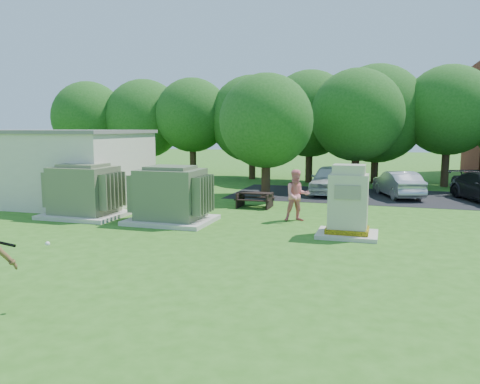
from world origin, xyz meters
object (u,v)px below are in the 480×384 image
(transformer_right, at_px, (171,196))
(car_white, at_px, (330,179))
(picnic_table, at_px, (255,198))
(person_at_picnic, at_px, (297,195))
(generator_cabinet, at_px, (348,205))
(car_silver_a, at_px, (398,184))
(transformer_left, at_px, (84,192))

(transformer_right, relative_size, car_white, 0.68)
(picnic_table, distance_m, person_at_picnic, 3.39)
(generator_cabinet, distance_m, car_white, 9.90)
(transformer_right, height_order, picnic_table, transformer_right)
(picnic_table, distance_m, car_silver_a, 7.93)
(generator_cabinet, distance_m, picnic_table, 6.18)
(generator_cabinet, distance_m, person_at_picnic, 2.81)
(person_at_picnic, relative_size, car_white, 0.44)
(transformer_right, distance_m, generator_cabinet, 6.37)
(picnic_table, bearing_deg, car_silver_a, 40.66)
(picnic_table, relative_size, person_at_picnic, 0.80)
(transformer_left, bearing_deg, car_white, 48.22)
(generator_cabinet, distance_m, car_silver_a, 9.73)
(transformer_left, relative_size, picnic_table, 1.96)
(picnic_table, bearing_deg, person_at_picnic, -46.71)
(transformer_left, xyz_separation_m, transformer_right, (3.70, 0.00, 0.00))
(generator_cabinet, height_order, picnic_table, generator_cabinet)
(car_silver_a, bearing_deg, person_at_picnic, 45.22)
(transformer_left, relative_size, car_silver_a, 0.76)
(transformer_left, xyz_separation_m, person_at_picnic, (8.06, 1.59, -0.01))
(generator_cabinet, xyz_separation_m, car_white, (-1.69, 9.75, -0.26))
(generator_cabinet, relative_size, car_white, 0.52)
(generator_cabinet, bearing_deg, transformer_right, 176.54)
(person_at_picnic, xyz_separation_m, car_white, (0.31, 7.78, -0.21))
(transformer_left, relative_size, generator_cabinet, 1.31)
(person_at_picnic, bearing_deg, transformer_left, 167.78)
(picnic_table, bearing_deg, transformer_right, -117.23)
(transformer_right, relative_size, generator_cabinet, 1.31)
(generator_cabinet, bearing_deg, transformer_left, 177.81)
(transformer_left, xyz_separation_m, picnic_table, (5.77, 4.02, -0.56))
(transformer_left, relative_size, car_white, 0.68)
(picnic_table, height_order, car_white, car_white)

